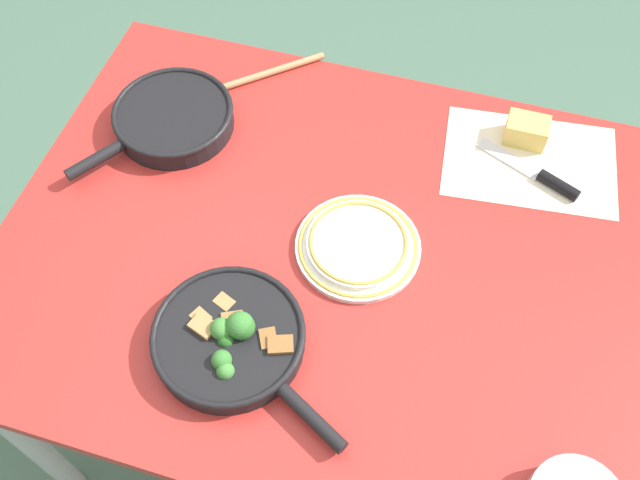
% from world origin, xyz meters
% --- Properties ---
extents(ground_plane, '(14.00, 14.00, 0.00)m').
position_xyz_m(ground_plane, '(0.00, 0.00, 0.00)').
color(ground_plane, '#476B56').
extents(dining_table_red, '(1.18, 0.94, 0.77)m').
position_xyz_m(dining_table_red, '(0.00, 0.00, 0.68)').
color(dining_table_red, '#B72D28').
rests_on(dining_table_red, ground_plane).
extents(skillet_broccoli, '(0.37, 0.27, 0.08)m').
position_xyz_m(skillet_broccoli, '(0.09, 0.23, 0.79)').
color(skillet_broccoli, black).
rests_on(skillet_broccoli, dining_table_red).
extents(skillet_eggs, '(0.27, 0.33, 0.05)m').
position_xyz_m(skillet_eggs, '(0.37, -0.20, 0.79)').
color(skillet_eggs, black).
rests_on(skillet_eggs, dining_table_red).
extents(wooden_spoon, '(0.31, 0.27, 0.02)m').
position_xyz_m(wooden_spoon, '(0.31, -0.32, 0.77)').
color(wooden_spoon, tan).
rests_on(wooden_spoon, dining_table_red).
extents(parchment_sheet, '(0.36, 0.27, 0.00)m').
position_xyz_m(parchment_sheet, '(-0.35, -0.31, 0.77)').
color(parchment_sheet, beige).
rests_on(parchment_sheet, dining_table_red).
extents(grater_knife, '(0.21, 0.12, 0.02)m').
position_xyz_m(grater_knife, '(-0.37, -0.27, 0.78)').
color(grater_knife, silver).
rests_on(grater_knife, dining_table_red).
extents(cheese_block, '(0.08, 0.06, 0.05)m').
position_xyz_m(cheese_block, '(-0.33, -0.37, 0.79)').
color(cheese_block, '#E0C15B').
rests_on(cheese_block, dining_table_red).
extents(dinner_plate_stack, '(0.23, 0.23, 0.03)m').
position_xyz_m(dinner_plate_stack, '(-0.07, -0.01, 0.78)').
color(dinner_plate_stack, white).
rests_on(dinner_plate_stack, dining_table_red).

